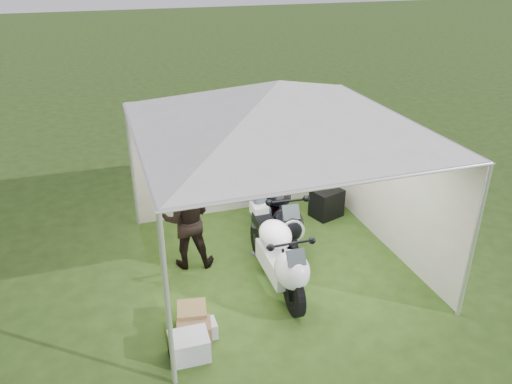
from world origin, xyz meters
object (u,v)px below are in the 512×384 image
equipment_box (327,203)px  crate_0 (189,346)px  motorcycle_white (279,254)px  crate_2 (205,329)px  crate_1 (192,317)px  person_dark_jacket (187,219)px  paddock_stand (264,209)px  motorcycle_black (279,213)px  crate_3 (194,332)px  person_blue_jacket (259,202)px  canopy_tent (278,110)px

equipment_box → crate_0: bearing=-138.5°
motorcycle_white → crate_2: motorcycle_white is taller
crate_1 → crate_2: (0.13, -0.21, -0.06)m
crate_0 → crate_2: crate_0 is taller
crate_2 → person_dark_jacket: bearing=85.6°
crate_0 → paddock_stand: bearing=56.9°
equipment_box → person_dark_jacket: bearing=-164.3°
motorcycle_black → person_dark_jacket: size_ratio=1.34×
paddock_stand → crate_2: size_ratio=1.53×
motorcycle_black → paddock_stand: 1.09m
crate_1 → crate_3: crate_1 is taller
person_blue_jacket → crate_1: size_ratio=4.80×
person_dark_jacket → crate_3: (-0.29, -1.80, -0.68)m
crate_3 → crate_1: bearing=84.0°
person_blue_jacket → crate_3: size_ratio=4.18×
motorcycle_white → crate_1: bearing=-160.3°
person_blue_jacket → crate_1: (-1.47, -1.57, -0.75)m
motorcycle_white → person_blue_jacket: 1.13m
crate_0 → crate_2: 0.41m
canopy_tent → equipment_box: canopy_tent is taller
canopy_tent → person_dark_jacket: (-1.35, 0.39, -1.75)m
motorcycle_black → equipment_box: 1.44m
canopy_tent → motorcycle_black: 2.05m
crate_2 → equipment_box: bearing=40.8°
person_blue_jacket → crate_0: bearing=-16.0°
paddock_stand → crate_1: size_ratio=1.19×
motorcycle_black → equipment_box: bearing=33.1°
crate_1 → equipment_box: bearing=37.2°
paddock_stand → person_dark_jacket: (-1.67, -1.12, 0.65)m
paddock_stand → person_dark_jacket: size_ratio=0.28×
motorcycle_white → person_blue_jacket: size_ratio=1.16×
equipment_box → motorcycle_black: bearing=-151.5°
canopy_tent → person_dark_jacket: bearing=163.9°
canopy_tent → equipment_box: bearing=38.8°
motorcycle_white → equipment_box: motorcycle_white is taller
motorcycle_white → equipment_box: bearing=48.3°
crate_2 → crate_3: size_ratio=0.68×
equipment_box → crate_1: (-3.08, -2.34, -0.10)m
person_dark_jacket → crate_3: person_dark_jacket is taller
person_blue_jacket → crate_2: size_ratio=6.17×
crate_1 → crate_2: crate_1 is taller
motorcycle_white → equipment_box: size_ratio=3.91×
canopy_tent → crate_2: canopy_tent is taller
crate_3 → motorcycle_white: bearing=27.7°
crate_0 → crate_1: 0.53m
motorcycle_white → crate_0: size_ratio=4.36×
paddock_stand → crate_0: size_ratio=0.93×
canopy_tent → crate_2: 3.18m
crate_1 → crate_3: (-0.03, -0.26, -0.02)m
equipment_box → crate_0: equipment_box is taller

